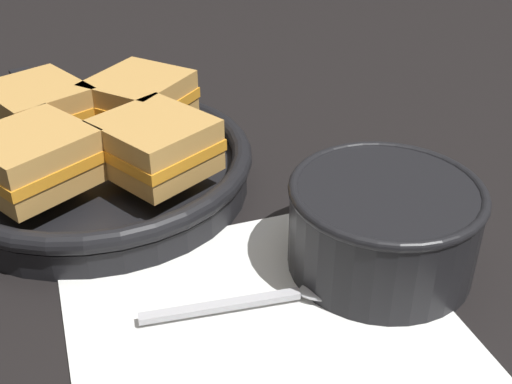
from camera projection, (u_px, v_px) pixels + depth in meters
ground_plane at (242, 267)px, 0.50m from camera, size 4.00×4.00×0.00m
napkin at (259, 314)px, 0.45m from camera, size 0.30×0.27×0.00m
soup_bowl at (383, 222)px, 0.48m from camera, size 0.15×0.15×0.07m
spoon at (304, 292)px, 0.47m from camera, size 0.17×0.07×0.01m
skillet at (99, 168)px, 0.59m from camera, size 0.28×0.40×0.04m
sandwich_near_left at (155, 145)px, 0.54m from camera, size 0.10×0.11×0.05m
sandwich_near_right at (144, 99)px, 0.62m from camera, size 0.12×0.12×0.05m
sandwich_far_left at (38, 109)px, 0.60m from camera, size 0.10×0.10×0.05m
sandwich_far_right at (33, 159)px, 0.52m from camera, size 0.11×0.11×0.05m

